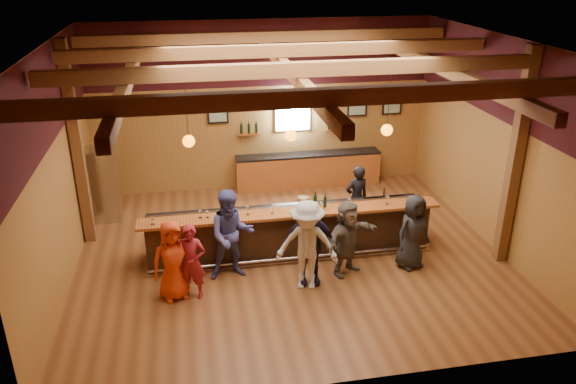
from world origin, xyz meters
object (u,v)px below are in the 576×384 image
at_px(stainless_fridge, 103,184).
at_px(customer_brown, 347,238).
at_px(customer_dark, 413,232).
at_px(customer_redvest, 192,262).
at_px(bottle_a, 315,202).
at_px(ice_bucket, 304,203).
at_px(back_bar_cabinet, 308,170).
at_px(customer_orange, 173,260).
at_px(customer_denim, 231,235).
at_px(customer_navy, 309,243).
at_px(bar_counter, 290,230).
at_px(bartender, 357,198).
at_px(customer_white, 307,245).

distance_m(stainless_fridge, customer_brown, 6.18).
bearing_deg(customer_dark, customer_brown, 160.71).
bearing_deg(customer_dark, customer_redvest, 164.61).
bearing_deg(bottle_a, ice_bucket, 179.20).
xyz_separation_m(back_bar_cabinet, ice_bucket, (-0.93, -3.79, 0.76)).
height_order(stainless_fridge, customer_orange, stainless_fridge).
relative_size(customer_denim, customer_navy, 1.08).
distance_m(customer_navy, ice_bucket, 1.14).
xyz_separation_m(customer_redvest, customer_brown, (3.09, 0.31, 0.04)).
bearing_deg(back_bar_cabinet, bar_counter, -108.34).
height_order(stainless_fridge, bottle_a, stainless_fridge).
bearing_deg(customer_orange, customer_brown, -10.00).
height_order(customer_navy, customer_brown, customer_navy).
relative_size(customer_orange, customer_dark, 0.99).
bearing_deg(customer_denim, customer_orange, -157.50).
relative_size(customer_brown, ice_bucket, 6.22).
xyz_separation_m(customer_orange, ice_bucket, (2.72, 1.12, 0.45)).
bearing_deg(back_bar_cabinet, bartender, -79.22).
distance_m(back_bar_cabinet, stainless_fridge, 5.43).
bearing_deg(bartender, customer_dark, 96.70).
height_order(customer_brown, customer_dark, customer_dark).
bearing_deg(stainless_fridge, customer_brown, -34.76).
height_order(back_bar_cabinet, customer_white, customer_white).
relative_size(back_bar_cabinet, customer_white, 2.18).
xyz_separation_m(customer_orange, customer_brown, (3.43, 0.26, 0.00)).
distance_m(bar_counter, customer_redvest, 2.54).
bearing_deg(bottle_a, customer_orange, -159.42).
relative_size(customer_brown, customer_dark, 0.99).
relative_size(bar_counter, customer_white, 3.44).
distance_m(customer_orange, customer_navy, 2.60).
bearing_deg(customer_white, bottle_a, 86.44).
bearing_deg(customer_navy, bar_counter, 101.62).
bearing_deg(customer_denim, ice_bucket, 17.64).
bearing_deg(stainless_fridge, bar_counter, -30.76).
distance_m(bar_counter, ice_bucket, 0.79).
bearing_deg(back_bar_cabinet, customer_navy, -102.17).
bearing_deg(customer_orange, customer_navy, -13.46).
height_order(bar_counter, customer_denim, customer_denim).
bearing_deg(customer_orange, bar_counter, 14.08).
xyz_separation_m(stainless_fridge, customer_brown, (5.08, -3.52, -0.11)).
height_order(back_bar_cabinet, customer_redvest, customer_redvest).
distance_m(customer_redvest, customer_brown, 3.10).
xyz_separation_m(bar_counter, customer_orange, (-2.47, -1.33, 0.27)).
relative_size(bar_counter, stainless_fridge, 3.50).
xyz_separation_m(customer_dark, bartender, (-0.63, 1.84, -0.01)).
relative_size(customer_dark, bottle_a, 4.45).
height_order(customer_navy, bottle_a, customer_navy).
distance_m(bar_counter, customer_navy, 1.35).
bearing_deg(ice_bucket, stainless_fridge, 148.55).
bearing_deg(ice_bucket, bartender, 34.04).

